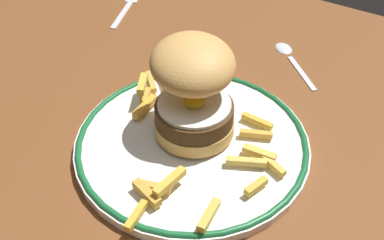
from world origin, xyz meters
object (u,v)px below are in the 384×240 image
object	(u,v)px
spoon	(287,52)
burger	(193,89)
dinner_plate	(192,143)
fork	(127,7)

from	to	relation	value
spoon	burger	bearing A→B (deg)	-96.87
dinner_plate	fork	world-z (taller)	dinner_plate
burger	spoon	bearing A→B (deg)	83.13
spoon	fork	bearing A→B (deg)	-176.96
dinner_plate	spoon	size ratio (longest dim) A/B	2.69
dinner_plate	fork	size ratio (longest dim) A/B	2.08
dinner_plate	burger	world-z (taller)	burger
dinner_plate	fork	distance (cm)	38.31
dinner_plate	spoon	xyz separation A→B (cm)	(1.68, 26.04, -0.48)
fork	spoon	bearing A→B (deg)	3.04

